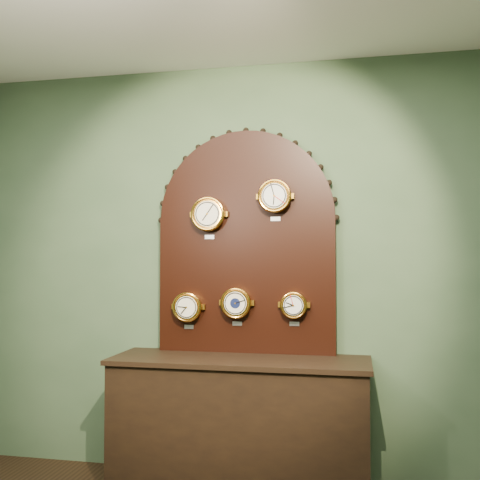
% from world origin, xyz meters
% --- Properties ---
extents(wall_back, '(4.00, 0.00, 4.00)m').
position_xyz_m(wall_back, '(0.00, 2.50, 1.40)').
color(wall_back, '#3D553A').
rests_on(wall_back, ground).
extents(shop_counter, '(1.60, 0.50, 0.80)m').
position_xyz_m(shop_counter, '(0.00, 2.23, 0.40)').
color(shop_counter, black).
rests_on(shop_counter, ground_plane).
extents(display_board, '(1.26, 0.06, 1.53)m').
position_xyz_m(display_board, '(0.00, 2.45, 1.63)').
color(display_board, black).
rests_on(display_board, shop_counter).
extents(roman_clock, '(0.23, 0.08, 0.28)m').
position_xyz_m(roman_clock, '(-0.25, 2.38, 1.76)').
color(roman_clock, orange).
rests_on(roman_clock, display_board).
extents(arabic_clock, '(0.22, 0.08, 0.27)m').
position_xyz_m(arabic_clock, '(0.21, 2.38, 1.87)').
color(arabic_clock, orange).
rests_on(arabic_clock, display_board).
extents(hygrometer, '(0.20, 0.08, 0.25)m').
position_xyz_m(hygrometer, '(-0.39, 2.38, 1.13)').
color(hygrometer, orange).
rests_on(hygrometer, display_board).
extents(barometer, '(0.21, 0.08, 0.26)m').
position_xyz_m(barometer, '(-0.05, 2.38, 1.17)').
color(barometer, orange).
rests_on(barometer, display_board).
extents(tide_clock, '(0.18, 0.08, 0.23)m').
position_xyz_m(tide_clock, '(0.33, 2.38, 1.16)').
color(tide_clock, orange).
rests_on(tide_clock, display_board).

